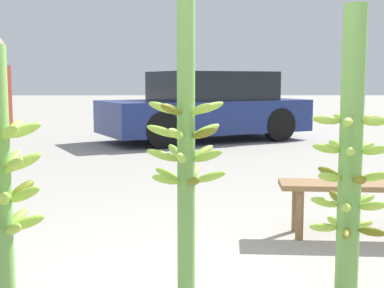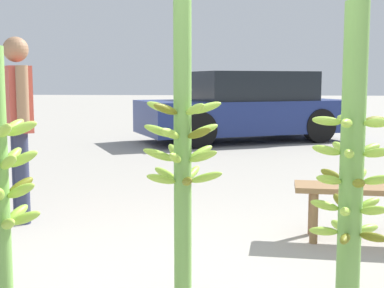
# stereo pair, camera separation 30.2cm
# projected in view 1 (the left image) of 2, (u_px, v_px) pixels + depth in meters

# --- Properties ---
(banana_stalk_left) EXTENTS (0.41, 0.40, 1.36)m
(banana_stalk_left) POSITION_uv_depth(u_px,v_px,m) (1.00, 184.00, 2.55)
(banana_stalk_left) COLOR #6B9E47
(banana_stalk_left) RESTS_ON ground_plane
(banana_stalk_center) EXTENTS (0.44, 0.44, 1.67)m
(banana_stalk_center) POSITION_uv_depth(u_px,v_px,m) (186.00, 147.00, 2.84)
(banana_stalk_center) COLOR #6B9E47
(banana_stalk_center) RESTS_ON ground_plane
(banana_stalk_right) EXTENTS (0.43, 0.43, 1.60)m
(banana_stalk_right) POSITION_uv_depth(u_px,v_px,m) (350.00, 159.00, 2.90)
(banana_stalk_right) COLOR #6B9E47
(banana_stalk_right) RESTS_ON ground_plane
(market_bench) EXTENTS (1.57, 0.45, 0.42)m
(market_bench) POSITION_uv_depth(u_px,v_px,m) (382.00, 192.00, 4.07)
(market_bench) COLOR olive
(market_bench) RESTS_ON ground_plane
(parked_car) EXTENTS (4.36, 3.27, 1.36)m
(parked_car) POSITION_uv_depth(u_px,v_px,m) (207.00, 107.00, 10.59)
(parked_car) COLOR navy
(parked_car) RESTS_ON ground_plane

